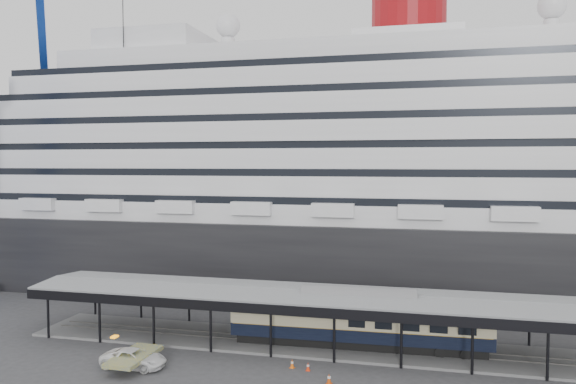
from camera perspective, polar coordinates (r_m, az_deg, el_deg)
name	(u,v)px	position (r m, az deg, el deg)	size (l,w,h in m)	color
ground	(300,363)	(51.34, 1.21, -16.99)	(200.00, 200.00, 0.00)	#353538
cruise_ship	(350,157)	(79.78, 6.28, 3.55)	(130.00, 30.00, 43.90)	black
platform_canopy	(311,321)	(55.27, 2.37, -12.96)	(56.00, 9.18, 5.30)	slate
port_truck	(134,358)	(51.82, -15.38, -15.99)	(2.59, 5.61, 1.56)	white
pullman_carriage	(359,319)	(54.45, 7.18, -12.68)	(24.27, 3.81, 23.75)	black
traffic_cone_left	(292,364)	(50.14, 0.42, -17.03)	(0.51, 0.51, 0.77)	orange
traffic_cone_mid	(329,378)	(47.06, 4.19, -18.37)	(0.51, 0.51, 0.83)	#CE460B
traffic_cone_right	(308,367)	(49.59, 2.05, -17.30)	(0.38, 0.38, 0.70)	#F2320D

